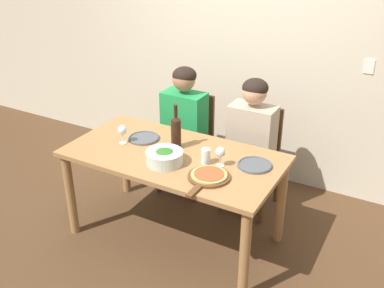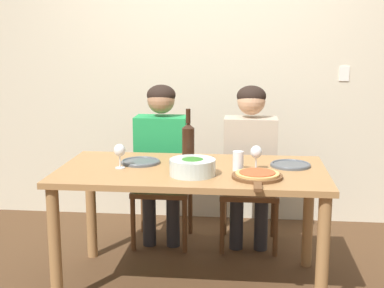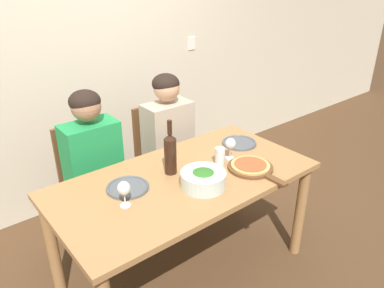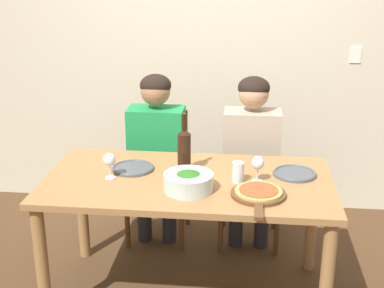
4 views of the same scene
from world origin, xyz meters
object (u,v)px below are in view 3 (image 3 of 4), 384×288
Objects in this scene: chair_right at (162,156)px; wine_glass_right at (231,145)px; person_woman at (93,158)px; person_man at (169,134)px; broccoli_bowl at (203,179)px; pizza_on_board at (251,167)px; wine_glass_left at (124,189)px; wine_bottle at (170,153)px; chair_left at (90,181)px; dinner_plate_left at (128,187)px; water_tumbler at (220,156)px; dinner_plate_right at (239,143)px.

wine_glass_right is at bearing -87.71° from chair_right.
wine_glass_right is at bearing -43.95° from person_woman.
person_man is at bearing -90.00° from chair_right.
broccoli_bowl is 0.38m from pizza_on_board.
wine_glass_left is at bearing -138.75° from person_man.
wine_bottle reaches higher than wine_glass_left.
wine_glass_left reaches higher than chair_left.
wine_glass_right is at bearing -13.22° from wine_bottle.
wine_glass_right reaches higher than dinner_plate_left.
wine_glass_left is at bearing 169.68° from pizza_on_board.
broccoli_bowl is at bearing -110.06° from chair_right.
wine_bottle is at bearing -124.86° from person_man.
wine_bottle is (0.26, -0.56, 0.17)m from person_woman.
pizza_on_board is at bearing -87.54° from person_man.
wine_bottle is 0.43m from wine_glass_left.
broccoli_bowl is at bearing -71.13° from chair_left.
water_tumbler is (0.26, 0.14, 0.01)m from broccoli_bowl.
chair_right reaches higher than pizza_on_board.
broccoli_bowl is 0.44m from dinner_plate_left.
wine_glass_right is 0.12m from water_tumbler.
wine_glass_right is (0.68, -0.77, 0.38)m from chair_left.
person_woman is at bearing 136.05° from wine_glass_right.
dinner_plate_right is at bearing 23.13° from water_tumbler.
chair_left is at bearing 170.23° from person_man.
person_woman is at bearing 115.13° from wine_bottle.
person_man is at bearing 0.00° from person_woman.
wine_glass_right reaches higher than chair_left.
dinner_plate_right is 0.38m from pizza_on_board.
chair_right is 1.03m from broccoli_bowl.
person_man is 0.67m from wine_glass_right.
dinner_plate_left is at bearing 171.73° from wine_glass_right.
broccoli_bowl is at bearing -151.97° from water_tumbler.
dinner_plate_left is 0.58× the size of pizza_on_board.
chair_right is at bearing 43.72° from dinner_plate_left.
chair_left is at bearing 86.28° from dinner_plate_left.
person_woman is at bearing 149.28° from dinner_plate_right.
person_man reaches higher than chair_left.
person_man reaches higher than pizza_on_board.
pizza_on_board is 0.21m from wine_glass_right.
person_woman is 3.41× the size of wine_bottle.
chair_left is 1.10m from wine_glass_right.
water_tumbler is (-0.11, 0.18, 0.04)m from pizza_on_board.
person_woman is 0.96m from wine_glass_right.
wine_glass_right is (0.03, -0.77, 0.38)m from chair_right.
wine_glass_right is (0.68, -0.66, 0.14)m from person_woman.
person_man is (0.65, -0.11, 0.24)m from chair_left.
chair_right is 0.27m from person_man.
pizza_on_board is at bearing -10.32° from wine_glass_left.
person_man is at bearing 92.46° from pizza_on_board.
chair_right is 0.75m from dinner_plate_right.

